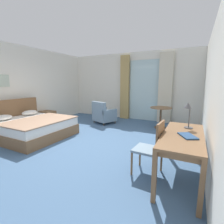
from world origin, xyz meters
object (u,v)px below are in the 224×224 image
at_px(desk_chair, 153,146).
at_px(desk_lamp, 188,109).
at_px(armchair_by_window, 103,115).
at_px(bed, 31,127).
at_px(writing_desk, 183,139).
at_px(closed_book, 188,136).
at_px(round_cafe_table, 161,113).
at_px(framed_picture, 4,81).
at_px(nightstand, 48,117).

relative_size(desk_chair, desk_lamp, 1.98).
xyz_separation_m(desk_chair, armchair_by_window, (-2.60, 2.82, -0.17)).
xyz_separation_m(bed, writing_desk, (4.16, -0.35, 0.39)).
distance_m(writing_desk, closed_book, 0.16).
bearing_deg(desk_chair, closed_book, -1.20).
distance_m(round_cafe_table, framed_picture, 5.24).
bearing_deg(framed_picture, desk_chair, -5.28).
bearing_deg(framed_picture, round_cafe_table, 31.74).
xyz_separation_m(desk_lamp, armchair_by_window, (-3.08, 2.32, -0.78)).
distance_m(desk_lamp, round_cafe_table, 2.86).
bearing_deg(bed, armchair_by_window, 65.09).
bearing_deg(desk_chair, writing_desk, 11.55).
bearing_deg(writing_desk, desk_chair, -168.45).
bearing_deg(armchair_by_window, writing_desk, -41.76).
height_order(writing_desk, armchair_by_window, armchair_by_window).
relative_size(desk_lamp, closed_book, 1.51).
height_order(bed, closed_book, bed).
xyz_separation_m(bed, desk_chair, (3.70, -0.45, 0.23)).
xyz_separation_m(nightstand, desk_chair, (4.53, -1.79, 0.27)).
xyz_separation_m(bed, round_cafe_table, (3.24, 2.69, 0.26)).
relative_size(bed, nightstand, 3.97).
relative_size(nightstand, framed_picture, 1.35).
distance_m(writing_desk, round_cafe_table, 3.18).
xyz_separation_m(writing_desk, desk_chair, (-0.46, -0.09, -0.16)).
bearing_deg(nightstand, writing_desk, -18.81).
bearing_deg(armchair_by_window, desk_chair, -47.38).
height_order(nightstand, desk_lamp, desk_lamp).
relative_size(nightstand, desk_chair, 0.53).
xyz_separation_m(desk_lamp, round_cafe_table, (-0.95, 2.64, -0.58)).
xyz_separation_m(closed_book, framed_picture, (-5.35, 0.46, 0.86)).
bearing_deg(armchair_by_window, bed, -114.91).
bearing_deg(desk_chair, armchair_by_window, 132.62).
bearing_deg(writing_desk, desk_lamp, 86.21).
bearing_deg(armchair_by_window, nightstand, -152.03).
height_order(desk_chair, desk_lamp, desk_lamp).
relative_size(bed, armchair_by_window, 2.14).
xyz_separation_m(nightstand, writing_desk, (4.99, -1.70, 0.44)).
bearing_deg(nightstand, armchair_by_window, 27.97).
height_order(nightstand, desk_chair, desk_chair).
bearing_deg(round_cafe_table, nightstand, -161.68).
xyz_separation_m(desk_chair, closed_book, (0.53, -0.01, 0.26)).
xyz_separation_m(desk_chair, round_cafe_table, (-0.46, 3.14, 0.03)).
height_order(bed, nightstand, bed).
bearing_deg(nightstand, round_cafe_table, 18.32).
xyz_separation_m(armchair_by_window, round_cafe_table, (2.13, 0.32, 0.20)).
xyz_separation_m(desk_lamp, closed_book, (0.04, -0.51, -0.35)).
xyz_separation_m(bed, framed_picture, (-1.12, 0.00, 1.36)).
height_order(nightstand, armchair_by_window, armchair_by_window).
bearing_deg(desk_lamp, desk_chair, -134.18).
bearing_deg(writing_desk, bed, 175.17).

